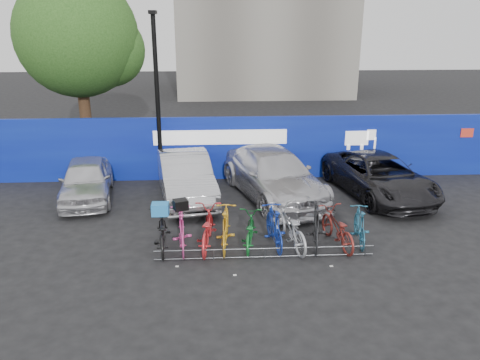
{
  "coord_description": "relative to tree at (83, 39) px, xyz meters",
  "views": [
    {
      "loc": [
        -1.23,
        -11.21,
        5.67
      ],
      "look_at": [
        -0.48,
        2.0,
        1.25
      ],
      "focal_mm": 35.0,
      "sensor_mm": 36.0,
      "label": 1
    }
  ],
  "objects": [
    {
      "name": "bike_7",
      "position": [
        8.23,
        -9.95,
        -4.48
      ],
      "size": [
        0.9,
        2.02,
        1.18
      ],
      "primitive_type": "imported",
      "rotation": [
        0.0,
        0.0,
        2.96
      ],
      "color": "black",
      "rests_on": "ground"
    },
    {
      "name": "bike_1",
      "position": [
        4.65,
        -9.97,
        -4.51
      ],
      "size": [
        0.71,
        1.91,
        1.12
      ],
      "primitive_type": "imported",
      "rotation": [
        0.0,
        0.0,
        3.24
      ],
      "color": "#E54599",
      "rests_on": "ground"
    },
    {
      "name": "cargo_crate",
      "position": [
        4.12,
        -9.94,
        -3.94
      ],
      "size": [
        0.44,
        0.34,
        0.31
      ],
      "primitive_type": "cube",
      "rotation": [
        0.0,
        0.0,
        0.0
      ],
      "color": "#227BCB",
      "rests_on": "bike_0"
    },
    {
      "name": "ground",
      "position": [
        6.77,
        -10.06,
        -5.07
      ],
      "size": [
        100.0,
        100.0,
        0.0
      ],
      "primitive_type": "plane",
      "color": "black",
      "rests_on": "ground"
    },
    {
      "name": "bike_0",
      "position": [
        4.12,
        -9.94,
        -4.58
      ],
      "size": [
        0.83,
        1.9,
        0.97
      ],
      "primitive_type": "imported",
      "rotation": [
        0.0,
        0.0,
        3.25
      ],
      "color": "black",
      "rests_on": "ground"
    },
    {
      "name": "bike_rack",
      "position": [
        6.77,
        -10.66,
        -4.91
      ],
      "size": [
        5.6,
        0.03,
        0.3
      ],
      "color": "#595B60",
      "rests_on": "ground"
    },
    {
      "name": "bike_5",
      "position": [
        7.1,
        -9.93,
        -4.52
      ],
      "size": [
        0.7,
        1.88,
        1.11
      ],
      "primitive_type": "imported",
      "rotation": [
        0.0,
        0.0,
        3.24
      ],
      "color": "#15319E",
      "rests_on": "ground"
    },
    {
      "name": "bike_9",
      "position": [
        9.43,
        -9.88,
        -4.57
      ],
      "size": [
        0.7,
        1.72,
        1.0
      ],
      "primitive_type": "imported",
      "rotation": [
        0.0,
        0.0,
        3.0
      ],
      "color": "#23617F",
      "rests_on": "ground"
    },
    {
      "name": "bike_8",
      "position": [
        8.78,
        -10.0,
        -4.57
      ],
      "size": [
        1.02,
        1.99,
        1.0
      ],
      "primitive_type": "imported",
      "rotation": [
        0.0,
        0.0,
        3.34
      ],
      "color": "maroon",
      "rests_on": "ground"
    },
    {
      "name": "tree",
      "position": [
        0.0,
        0.0,
        0.0
      ],
      "size": [
        5.4,
        5.2,
        7.8
      ],
      "color": "#382314",
      "rests_on": "ground"
    },
    {
      "name": "car_2",
      "position": [
        7.53,
        -6.17,
        -4.26
      ],
      "size": [
        3.77,
        5.96,
        1.61
      ],
      "primitive_type": "imported",
      "rotation": [
        0.0,
        0.0,
        0.3
      ],
      "color": "#BCBBC1",
      "rests_on": "ground"
    },
    {
      "name": "bike_2",
      "position": [
        5.3,
        -9.9,
        -4.54
      ],
      "size": [
        0.88,
        2.08,
        1.06
      ],
      "primitive_type": "imported",
      "rotation": [
        0.0,
        0.0,
        3.05
      ],
      "color": "red",
      "rests_on": "ground"
    },
    {
      "name": "car_1",
      "position": [
        4.54,
        -6.13,
        -4.3
      ],
      "size": [
        2.42,
        4.89,
        1.54
      ],
      "primitive_type": "imported",
      "rotation": [
        0.0,
        0.0,
        0.18
      ],
      "color": "#A5A5AA",
      "rests_on": "ground"
    },
    {
      "name": "car_3",
      "position": [
        11.2,
        -6.26,
        -4.36
      ],
      "size": [
        3.25,
        5.43,
        1.41
      ],
      "primitive_type": "imported",
      "rotation": [
        0.0,
        0.0,
        0.19
      ],
      "color": "black",
      "rests_on": "ground"
    },
    {
      "name": "cargo_topcase",
      "position": [
        4.65,
        -9.97,
        -3.82
      ],
      "size": [
        0.44,
        0.41,
        0.26
      ],
      "primitive_type": "cube",
      "rotation": [
        0.0,
        0.0,
        0.34
      ],
      "color": "black",
      "rests_on": "bike_1"
    },
    {
      "name": "bike_4",
      "position": [
        6.44,
        -9.93,
        -4.62
      ],
      "size": [
        0.83,
        1.77,
        0.89
      ],
      "primitive_type": "imported",
      "rotation": [
        0.0,
        0.0,
        3.0
      ],
      "color": "#137029",
      "rests_on": "ground"
    },
    {
      "name": "bike_3",
      "position": [
        5.8,
        -9.96,
        -4.5
      ],
      "size": [
        0.68,
        1.91,
        1.13
      ],
      "primitive_type": "imported",
      "rotation": [
        0.0,
        0.0,
        3.06
      ],
      "color": "gold",
      "rests_on": "ground"
    },
    {
      "name": "hoarding",
      "position": [
        6.78,
        -4.06,
        -3.86
      ],
      "size": [
        22.0,
        0.18,
        2.4
      ],
      "color": "navy",
      "rests_on": "ground"
    },
    {
      "name": "lamppost",
      "position": [
        3.57,
        -4.66,
        -1.8
      ],
      "size": [
        0.25,
        0.5,
        6.11
      ],
      "color": "black",
      "rests_on": "ground"
    },
    {
      "name": "bike_6",
      "position": [
        7.5,
        -9.97,
        -4.52
      ],
      "size": [
        1.21,
        2.19,
        1.09
      ],
      "primitive_type": "imported",
      "rotation": [
        0.0,
        0.0,
        3.39
      ],
      "color": "#A1A3A8",
      "rests_on": "ground"
    },
    {
      "name": "car_0",
      "position": [
        1.2,
        -6.02,
        -4.38
      ],
      "size": [
        2.26,
        4.24,
        1.37
      ],
      "primitive_type": "imported",
      "rotation": [
        0.0,
        0.0,
        0.16
      ],
      "color": "silver",
      "rests_on": "ground"
    }
  ]
}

